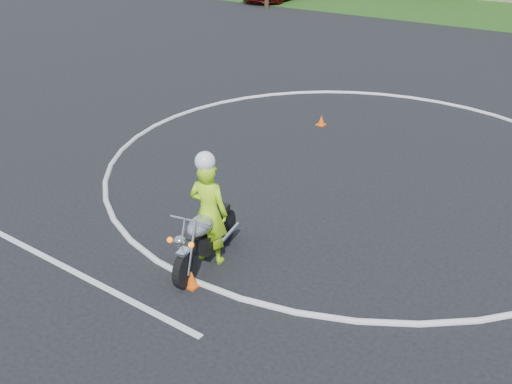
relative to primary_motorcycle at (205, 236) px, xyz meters
The scene contains 4 objects.
ground 2.51m from the primary_motorcycle, 85.14° to the left, with size 120.00×120.00×0.00m, color black.
course_markings 7.22m from the primary_motorcycle, 70.71° to the left, with size 19.05×19.05×0.12m.
primary_motorcycle is the anchor object (origin of this frame).
rider_primary_grp 0.49m from the primary_motorcycle, 95.00° to the left, with size 0.78×0.60×2.13m.
Camera 1 is at (5.47, -8.87, 5.75)m, focal length 40.00 mm.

